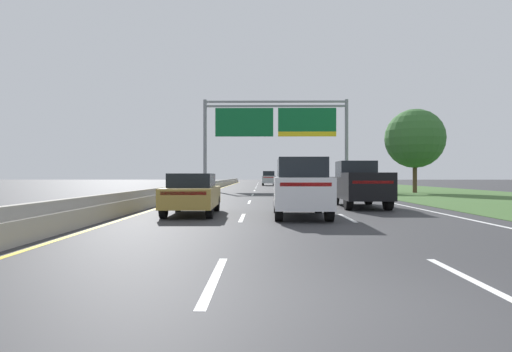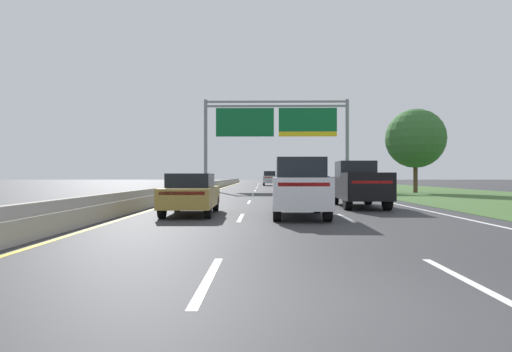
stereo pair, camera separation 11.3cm
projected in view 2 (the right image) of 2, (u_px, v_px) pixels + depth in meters
ground_plane at (275, 192)px, 39.72m from camera, size 220.00×220.00×0.00m
lane_striping at (275, 192)px, 39.26m from camera, size 11.96×106.00×0.01m
grass_verge_right at (427, 192)px, 39.49m from camera, size 14.00×110.00×0.02m
median_barrier_concrete at (203, 188)px, 39.83m from camera, size 0.60×110.00×0.85m
overhead_sign_gantry at (276, 126)px, 44.69m from camera, size 15.06×0.42×9.37m
pickup_truck_black at (358, 184)px, 20.47m from camera, size 2.09×5.43×2.20m
car_silver_centre_lane_suv at (269, 178)px, 63.25m from camera, size 1.94×4.71×2.11m
car_white_centre_lane_suv at (299, 186)px, 15.61m from camera, size 1.99×4.74×2.11m
car_blue_right_lane_suv at (315, 180)px, 38.53m from camera, size 1.91×4.70×2.11m
car_gold_left_lane_sedan at (191, 193)px, 16.48m from camera, size 1.92×4.44×1.57m
car_darkgreen_right_lane_sedan at (305, 181)px, 49.40m from camera, size 1.93×4.44×1.57m
roadside_tree_mid at (415, 139)px, 36.79m from camera, size 5.03×5.03×7.17m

